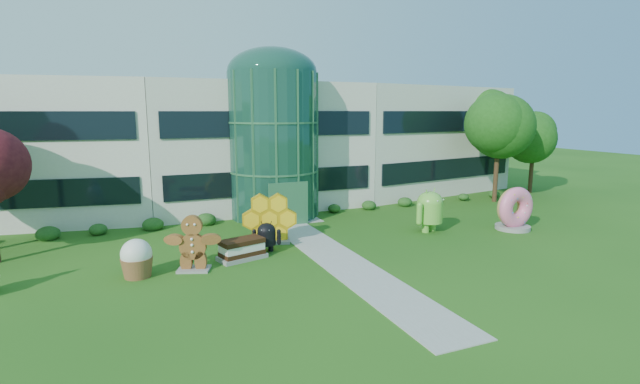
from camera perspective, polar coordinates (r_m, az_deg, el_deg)
name	(u,v)px	position (r m, az deg, el deg)	size (l,w,h in m)	color
ground	(352,268)	(21.98, 3.92, -9.37)	(140.00, 140.00, 0.00)	#215114
building	(251,144)	(37.77, -8.46, 5.88)	(46.00, 15.00, 9.30)	beige
atrium	(273,146)	(31.99, -5.75, 5.67)	(6.00, 6.00, 9.80)	#194738
walkway	(334,256)	(23.68, 1.72, -7.87)	(2.40, 20.00, 0.04)	#9E9E93
trees_backdrop	(269,155)	(33.00, -6.25, 4.57)	(52.00, 8.00, 8.40)	#194C13
android_green	(430,208)	(28.88, 13.36, -1.93)	(2.57, 1.71, 2.91)	#6CBF3D
android_black	(267,235)	(24.44, -6.60, -5.24)	(1.56, 1.05, 1.77)	black
donut	(514,208)	(30.99, 22.76, -1.82)	(2.61, 1.25, 2.71)	#E55794
gingerbread	(193,243)	(22.07, -15.39, -6.04)	(2.86, 1.10, 2.64)	brown
ice_cream_sandwich	(242,249)	(23.42, -9.58, -6.93)	(2.33, 1.17, 1.04)	black
honeycomb	(270,221)	(25.84, -6.23, -3.55)	(3.20, 1.14, 2.51)	yellow
cupcake	(137,258)	(22.14, -21.64, -7.56)	(1.45, 1.45, 1.74)	white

